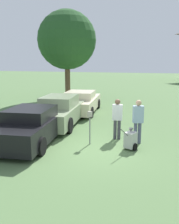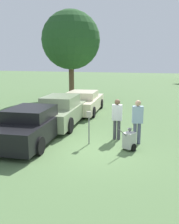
{
  "view_description": "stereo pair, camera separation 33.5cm",
  "coord_description": "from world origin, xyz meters",
  "px_view_note": "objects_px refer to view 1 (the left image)",
  "views": [
    {
      "loc": [
        2.53,
        -8.77,
        3.35
      ],
      "look_at": [
        -0.57,
        1.6,
        1.1
      ],
      "focal_mm": 40.0,
      "sensor_mm": 36.0,
      "label": 1
    },
    {
      "loc": [
        2.85,
        -8.67,
        3.35
      ],
      "look_at": [
        -0.57,
        1.6,
        1.1
      ],
      "focal_mm": 40.0,
      "sensor_mm": 36.0,
      "label": 2
    }
  ],
  "objects_px": {
    "parked_car_cream": "(81,102)",
    "parking_meter": "(90,122)",
    "person_worker": "(117,117)",
    "equipment_cart": "(131,140)",
    "parked_car_black": "(33,125)",
    "parked_car_sage": "(61,111)",
    "person_supervisor": "(138,119)"
  },
  "relations": [
    {
      "from": "parked_car_sage",
      "to": "equipment_cart",
      "type": "distance_m",
      "value": 4.93
    },
    {
      "from": "parked_car_black",
      "to": "parking_meter",
      "type": "height_order",
      "value": "parked_car_black"
    },
    {
      "from": "parked_car_sage",
      "to": "parked_car_cream",
      "type": "xyz_separation_m",
      "value": [
        -0.0,
        3.36,
        -0.07
      ]
    },
    {
      "from": "parking_meter",
      "to": "parked_car_cream",
      "type": "bearing_deg",
      "value": 111.81
    },
    {
      "from": "parked_car_black",
      "to": "parked_car_sage",
      "type": "height_order",
      "value": "parked_car_sage"
    },
    {
      "from": "person_worker",
      "to": "person_supervisor",
      "type": "relative_size",
      "value": 0.97
    },
    {
      "from": "parked_car_black",
      "to": "parking_meter",
      "type": "distance_m",
      "value": 2.43
    },
    {
      "from": "person_worker",
      "to": "equipment_cart",
      "type": "relative_size",
      "value": 1.76
    },
    {
      "from": "parked_car_black",
      "to": "parked_car_cream",
      "type": "bearing_deg",
      "value": 83.4
    },
    {
      "from": "person_worker",
      "to": "parked_car_cream",
      "type": "bearing_deg",
      "value": -62.38
    },
    {
      "from": "parked_car_black",
      "to": "person_supervisor",
      "type": "distance_m",
      "value": 4.35
    },
    {
      "from": "equipment_cart",
      "to": "person_supervisor",
      "type": "bearing_deg",
      "value": 101.47
    },
    {
      "from": "person_worker",
      "to": "equipment_cart",
      "type": "distance_m",
      "value": 1.47
    },
    {
      "from": "parking_meter",
      "to": "equipment_cart",
      "type": "relative_size",
      "value": 1.36
    },
    {
      "from": "parked_car_black",
      "to": "equipment_cart",
      "type": "relative_size",
      "value": 5.08
    },
    {
      "from": "person_supervisor",
      "to": "equipment_cart",
      "type": "xyz_separation_m",
      "value": [
        -0.17,
        -0.82,
        -0.65
      ]
    },
    {
      "from": "parked_car_sage",
      "to": "parking_meter",
      "type": "relative_size",
      "value": 3.86
    },
    {
      "from": "parked_car_black",
      "to": "person_worker",
      "type": "relative_size",
      "value": 2.89
    },
    {
      "from": "parked_car_black",
      "to": "parked_car_sage",
      "type": "xyz_separation_m",
      "value": [
        0.0,
        2.93,
        0.04
      ]
    },
    {
      "from": "parking_meter",
      "to": "person_supervisor",
      "type": "distance_m",
      "value": 1.95
    },
    {
      "from": "person_worker",
      "to": "equipment_cart",
      "type": "height_order",
      "value": "person_worker"
    },
    {
      "from": "parked_car_cream",
      "to": "parking_meter",
      "type": "xyz_separation_m",
      "value": [
        2.4,
        -5.99,
        0.29
      ]
    },
    {
      "from": "parked_car_black",
      "to": "parked_car_sage",
      "type": "bearing_deg",
      "value": 83.38
    },
    {
      "from": "person_worker",
      "to": "person_supervisor",
      "type": "distance_m",
      "value": 0.95
    },
    {
      "from": "parked_car_sage",
      "to": "person_supervisor",
      "type": "relative_size",
      "value": 2.91
    },
    {
      "from": "parked_car_black",
      "to": "parked_car_sage",
      "type": "relative_size",
      "value": 0.97
    },
    {
      "from": "parked_car_sage",
      "to": "parking_meter",
      "type": "xyz_separation_m",
      "value": [
        2.39,
        -2.63,
        0.22
      ]
    },
    {
      "from": "parked_car_black",
      "to": "person_supervisor",
      "type": "height_order",
      "value": "person_supervisor"
    },
    {
      "from": "person_supervisor",
      "to": "equipment_cart",
      "type": "bearing_deg",
      "value": 61.16
    },
    {
      "from": "parked_car_cream",
      "to": "person_worker",
      "type": "relative_size",
      "value": 2.84
    },
    {
      "from": "parked_car_black",
      "to": "parked_car_cream",
      "type": "height_order",
      "value": "parked_car_black"
    },
    {
      "from": "parked_car_cream",
      "to": "person_worker",
      "type": "bearing_deg",
      "value": -63.04
    }
  ]
}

